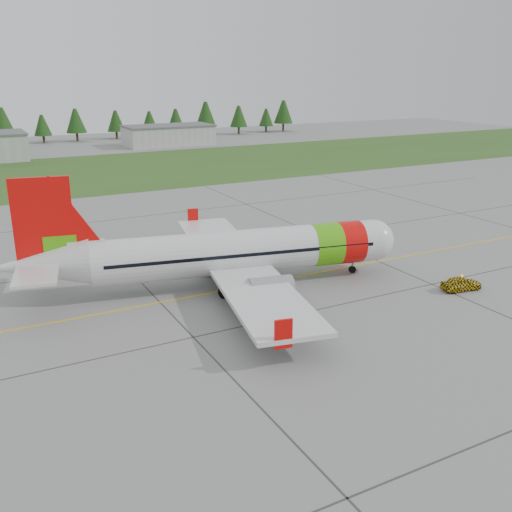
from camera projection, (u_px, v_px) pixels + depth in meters
ground at (349, 303)px, 51.21m from camera, size 320.00×320.00×0.00m
aircraft at (232, 253)px, 54.49m from camera, size 37.32×34.93×11.41m
follow_me_car at (463, 270)px, 53.59m from camera, size 1.56×1.77×3.95m
service_van at (45, 195)px, 85.33m from camera, size 1.79×1.72×4.48m
grass_strip at (114, 170)px, 120.18m from camera, size 320.00×50.00×0.03m
taxi_guideline at (301, 276)px, 57.93m from camera, size 120.00×0.25×0.02m
hangar_east at (169, 136)px, 160.78m from camera, size 24.00×12.00×5.20m
treeline at (63, 125)px, 165.74m from camera, size 160.00×8.00×10.00m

